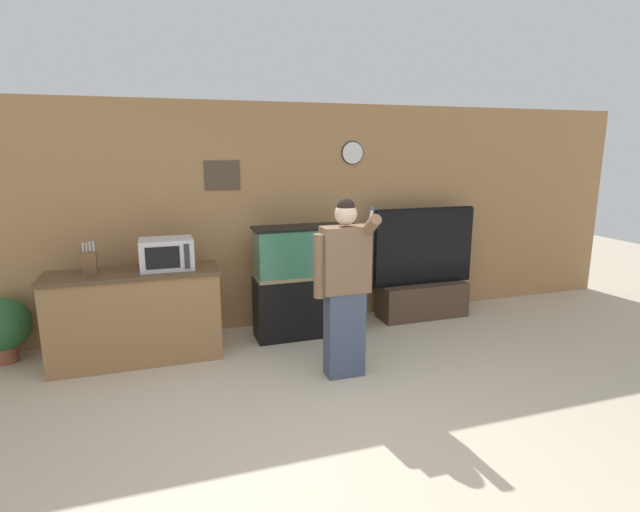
# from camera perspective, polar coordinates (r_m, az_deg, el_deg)

# --- Properties ---
(ground_plane) EXTENTS (18.00, 18.00, 0.00)m
(ground_plane) POSITION_cam_1_polar(r_m,az_deg,el_deg) (3.76, 3.14, -21.63)
(ground_plane) COLOR beige
(wall_back_paneled) EXTENTS (10.00, 0.08, 2.60)m
(wall_back_paneled) POSITION_cam_1_polar(r_m,az_deg,el_deg) (5.85, -6.73, 4.39)
(wall_back_paneled) COLOR #A87A4C
(wall_back_paneled) RESTS_ON ground_plane
(counter_island) EXTENTS (1.65, 0.58, 0.92)m
(counter_island) POSITION_cam_1_polar(r_m,az_deg,el_deg) (5.31, -20.29, -6.45)
(counter_island) COLOR olive
(counter_island) RESTS_ON ground_plane
(microwave) EXTENTS (0.51, 0.37, 0.30)m
(microwave) POSITION_cam_1_polar(r_m,az_deg,el_deg) (5.16, -17.13, 0.25)
(microwave) COLOR silver
(microwave) RESTS_ON counter_island
(knife_block) EXTENTS (0.13, 0.10, 0.31)m
(knife_block) POSITION_cam_1_polar(r_m,az_deg,el_deg) (5.25, -24.85, -0.58)
(knife_block) COLOR brown
(knife_block) RESTS_ON counter_island
(aquarium_on_stand) EXTENTS (1.18, 0.39, 1.26)m
(aquarium_on_stand) POSITION_cam_1_polar(r_m,az_deg,el_deg) (5.61, -1.52, -2.91)
(aquarium_on_stand) COLOR black
(aquarium_on_stand) RESTS_ON ground_plane
(tv_on_stand) EXTENTS (1.35, 0.40, 1.38)m
(tv_on_stand) POSITION_cam_1_polar(r_m,az_deg,el_deg) (6.39, 11.66, -3.35)
(tv_on_stand) COLOR #4C3828
(tv_on_stand) RESTS_ON ground_plane
(person_standing) EXTENTS (0.52, 0.40, 1.66)m
(person_standing) POSITION_cam_1_polar(r_m,az_deg,el_deg) (4.54, 2.78, -3.44)
(person_standing) COLOR #424C66
(person_standing) RESTS_ON ground_plane
(potted_plant) EXTENTS (0.53, 0.53, 0.66)m
(potted_plant) POSITION_cam_1_polar(r_m,az_deg,el_deg) (5.86, -32.54, -6.75)
(potted_plant) COLOR brown
(potted_plant) RESTS_ON ground_plane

